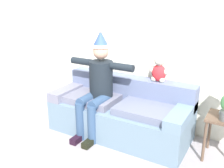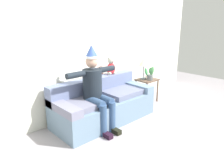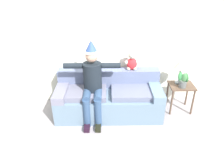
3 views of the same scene
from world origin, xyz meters
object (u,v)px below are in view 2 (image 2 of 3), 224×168
table_lamp (144,63)px  potted_plant (150,74)px  person_seated (96,87)px  teddy_bear (111,66)px  side_table (147,83)px  couch (103,104)px

table_lamp → potted_plant: table_lamp is taller
person_seated → teddy_bear: person_seated is taller
side_table → potted_plant: potted_plant is taller
teddy_bear → potted_plant: size_ratio=1.14×
person_seated → teddy_bear: (0.75, 0.42, 0.20)m
couch → side_table: (1.42, 0.04, 0.13)m
side_table → table_lamp: bearing=120.8°
couch → person_seated: 0.56m
couch → potted_plant: size_ratio=5.97×
teddy_bear → potted_plant: 1.03m
potted_plant → side_table: bearing=75.7°
teddy_bear → side_table: 1.12m
person_seated → side_table: 1.76m
teddy_bear → table_lamp: teddy_bear is taller
couch → person_seated: (-0.30, -0.16, 0.45)m
side_table → teddy_bear: bearing=167.4°
person_seated → potted_plant: bearing=4.0°
person_seated → table_lamp: person_seated is taller
couch → table_lamp: 1.52m
table_lamp → side_table: bearing=-59.2°
table_lamp → potted_plant: 0.30m
person_seated → side_table: person_seated is taller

